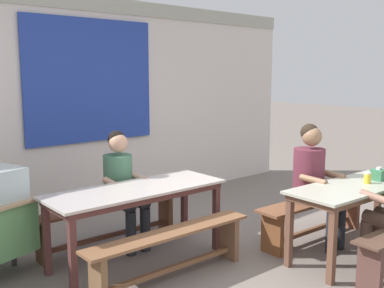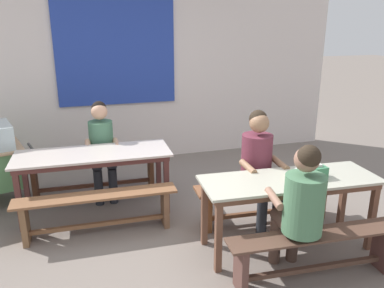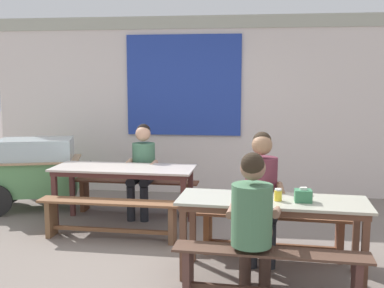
% 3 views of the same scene
% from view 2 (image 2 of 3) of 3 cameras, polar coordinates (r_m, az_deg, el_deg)
% --- Properties ---
extents(ground_plane, '(40.00, 40.00, 0.00)m').
position_cam_2_polar(ground_plane, '(4.24, -1.37, -13.99)').
color(ground_plane, slate).
extents(backdrop_wall, '(6.91, 0.23, 2.85)m').
position_cam_2_polar(backdrop_wall, '(6.38, -8.40, 10.86)').
color(backdrop_wall, silver).
rests_on(backdrop_wall, ground_plane).
extents(dining_table_far, '(1.82, 0.71, 0.76)m').
position_cam_2_polar(dining_table_far, '(4.70, -14.41, -2.12)').
color(dining_table_far, beige).
rests_on(dining_table_far, ground_plane).
extents(dining_table_near, '(1.80, 0.71, 0.76)m').
position_cam_2_polar(dining_table_near, '(3.94, 14.27, -6.05)').
color(dining_table_near, '#B7B6A3').
rests_on(dining_table_near, ground_plane).
extents(bench_far_back, '(1.77, 0.30, 0.46)m').
position_cam_2_polar(bench_far_back, '(5.35, -14.26, -4.00)').
color(bench_far_back, brown).
rests_on(bench_far_back, ground_plane).
extents(bench_far_front, '(1.73, 0.31, 0.46)m').
position_cam_2_polar(bench_far_front, '(4.33, -13.85, -9.12)').
color(bench_far_front, brown).
rests_on(bench_far_front, ground_plane).
extents(bench_near_back, '(1.64, 0.41, 0.46)m').
position_cam_2_polar(bench_near_back, '(4.53, 10.73, -7.58)').
color(bench_near_back, brown).
rests_on(bench_near_back, ground_plane).
extents(bench_near_front, '(1.64, 0.35, 0.46)m').
position_cam_2_polar(bench_near_front, '(3.69, 17.84, -14.71)').
color(bench_near_front, brown).
rests_on(bench_near_front, ground_plane).
extents(person_near_front, '(0.49, 0.55, 1.29)m').
position_cam_2_polar(person_near_front, '(3.45, 15.78, -8.50)').
color(person_near_front, '#4D372E').
rests_on(person_near_front, ground_plane).
extents(person_right_near_table, '(0.45, 0.58, 1.33)m').
position_cam_2_polar(person_right_near_table, '(4.26, 9.92, -2.73)').
color(person_right_near_table, '#25282E').
rests_on(person_right_near_table, ground_plane).
extents(person_center_facing, '(0.43, 0.59, 1.26)m').
position_cam_2_polar(person_center_facing, '(5.14, -13.23, 0.08)').
color(person_center_facing, '#23252B').
rests_on(person_center_facing, ground_plane).
extents(tissue_box, '(0.15, 0.13, 0.14)m').
position_cam_2_polar(tissue_box, '(3.99, 18.21, -3.93)').
color(tissue_box, '#397C54').
rests_on(tissue_box, dining_table_near).
extents(condiment_jar, '(0.07, 0.07, 0.11)m').
position_cam_2_polar(condiment_jar, '(3.88, 15.39, -4.34)').
color(condiment_jar, yellow).
rests_on(condiment_jar, dining_table_near).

